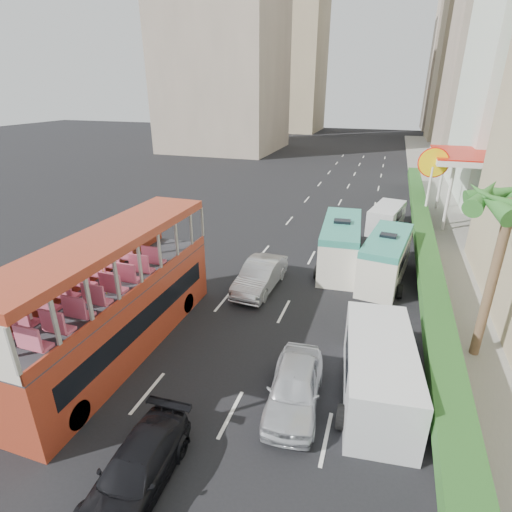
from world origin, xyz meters
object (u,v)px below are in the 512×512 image
at_px(shell_station, 472,189).
at_px(minibus_far, 385,259).
at_px(panel_van_near, 378,371).
at_px(palm_tree, 492,282).
at_px(double_decker_bus, 116,295).
at_px(minibus_near, 340,245).
at_px(car_black, 139,486).
at_px(car_silver_lane_a, 260,288).
at_px(panel_van_far, 386,218).
at_px(van_asset, 339,249).
at_px(car_silver_lane_b, 294,404).

bearing_deg(shell_station, minibus_far, -114.87).
relative_size(panel_van_near, palm_tree, 0.86).
relative_size(double_decker_bus, panel_van_near, 2.00).
height_order(double_decker_bus, minibus_near, double_decker_bus).
bearing_deg(shell_station, palm_tree, -96.60).
bearing_deg(car_black, double_decker_bus, 126.13).
height_order(panel_van_near, shell_station, shell_station).
relative_size(car_silver_lane_a, panel_van_far, 1.02).
height_order(car_black, van_asset, van_asset).
bearing_deg(double_decker_bus, minibus_near, 56.44).
xyz_separation_m(car_silver_lane_b, car_black, (-3.34, -4.37, 0.00)).
bearing_deg(car_silver_lane_b, double_decker_bus, 168.56).
distance_m(double_decker_bus, panel_van_near, 10.25).
xyz_separation_m(car_black, shell_station, (11.84, 28.23, 2.75)).
bearing_deg(panel_van_far, minibus_far, -77.09).
relative_size(car_silver_lane_a, minibus_near, 0.75).
relative_size(car_black, shell_station, 0.53).
relative_size(car_silver_lane_a, palm_tree, 0.74).
bearing_deg(minibus_far, car_black, -102.71).
bearing_deg(car_silver_lane_b, panel_van_near, 20.38).
xyz_separation_m(car_black, van_asset, (2.89, 19.31, 0.00)).
bearing_deg(car_silver_lane_a, minibus_far, 30.35).
relative_size(car_silver_lane_a, car_silver_lane_b, 1.10).
xyz_separation_m(double_decker_bus, palm_tree, (13.80, 4.00, 0.85)).
bearing_deg(shell_station, panel_van_far, -148.25).
bearing_deg(minibus_near, car_black, -105.44).
bearing_deg(car_silver_lane_a, double_decker_bus, -115.33).
bearing_deg(car_silver_lane_a, palm_tree, -13.14).
height_order(car_silver_lane_a, panel_van_far, panel_van_far).
bearing_deg(minibus_near, panel_van_near, -80.05).
relative_size(minibus_near, palm_tree, 0.99).
height_order(car_silver_lane_a, car_silver_lane_b, car_silver_lane_a).
bearing_deg(panel_van_far, shell_station, 43.62).
height_order(double_decker_bus, minibus_far, double_decker_bus).
bearing_deg(minibus_far, car_silver_lane_b, -94.81).
distance_m(minibus_near, minibus_far, 2.82).
height_order(panel_van_far, palm_tree, palm_tree).
bearing_deg(panel_van_far, car_silver_lane_a, -104.61).
bearing_deg(panel_van_far, minibus_near, -95.20).
relative_size(car_silver_lane_b, car_black, 1.02).
xyz_separation_m(car_silver_lane_a, panel_van_near, (6.38, -6.55, 1.10)).
xyz_separation_m(minibus_near, minibus_far, (2.63, -1.02, -0.11)).
bearing_deg(shell_station, double_decker_bus, -124.82).
xyz_separation_m(minibus_far, shell_station, (5.95, 12.84, 1.45)).
relative_size(minibus_near, panel_van_near, 1.15).
bearing_deg(double_decker_bus, minibus_far, 45.32).
bearing_deg(panel_van_far, van_asset, -107.04).
bearing_deg(car_black, minibus_far, 66.67).
height_order(van_asset, palm_tree, palm_tree).
bearing_deg(double_decker_bus, shell_station, 55.18).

